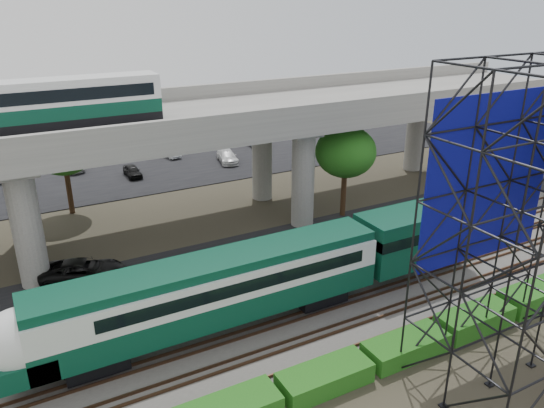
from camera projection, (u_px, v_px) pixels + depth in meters
ground at (264, 344)px, 28.41m from camera, size 140.00×140.00×0.00m
ballast_bed at (248, 323)px, 30.01m from camera, size 90.00×12.00×0.20m
service_road at (195, 262)px, 36.98m from camera, size 90.00×5.00×0.08m
parking_lot at (116, 170)px, 56.18m from camera, size 90.00×18.00×0.08m
harbor_water at (79, 128)px, 74.17m from camera, size 140.00×40.00×0.03m
rail_tracks at (248, 321)px, 29.94m from camera, size 90.00×9.52×0.16m
commuter_train at (251, 279)px, 29.09m from camera, size 29.30×3.06×4.30m
overpass at (156, 131)px, 38.25m from camera, size 80.00×12.00×12.40m
scaffold_tower at (539, 238)px, 23.34m from camera, size 9.36×6.36×15.00m
hedge_strip at (325, 377)px, 25.14m from camera, size 34.60×1.80×1.20m
trees at (100, 174)px, 37.50m from camera, size 40.94×16.94×7.69m
suv at (83, 271)px, 34.18m from camera, size 5.83×4.16×1.47m
parked_cars at (120, 166)px, 55.56m from camera, size 36.39×9.56×1.30m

